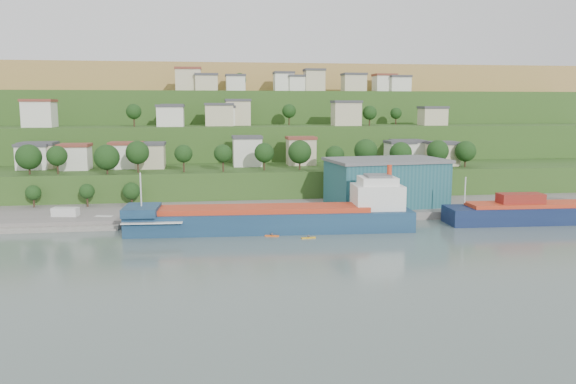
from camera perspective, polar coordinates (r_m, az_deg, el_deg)
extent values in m
plane|color=#4B5C58|center=(124.51, -1.63, -4.75)|extent=(500.00, 500.00, 0.00)
cube|color=slate|center=(154.81, 4.58, -2.11)|extent=(220.00, 26.00, 4.00)
cube|color=slate|center=(151.09, -23.88, -3.11)|extent=(40.00, 18.00, 2.40)
cube|color=#284719|center=(179.22, -3.64, -0.62)|extent=(260.00, 32.00, 20.00)
cube|color=#284719|center=(208.81, -4.28, 0.70)|extent=(280.00, 32.00, 44.00)
cube|color=#284719|center=(238.50, -4.76, 1.69)|extent=(300.00, 32.00, 70.00)
cube|color=olive|center=(311.99, -5.55, 3.32)|extent=(360.00, 120.00, 96.00)
cube|color=silver|center=(187.94, -24.39, 3.19)|extent=(9.09, 7.48, 6.91)
cube|color=#3F3F44|center=(187.66, -24.46, 4.38)|extent=(9.69, 8.08, 0.90)
cube|color=#C3B793|center=(189.90, -23.96, 3.31)|extent=(9.90, 8.35, 7.24)
cube|color=#3F3F44|center=(189.62, -24.04, 4.54)|extent=(10.50, 8.95, 0.90)
cube|color=silver|center=(181.46, -20.80, 3.24)|extent=(8.50, 7.82, 6.97)
cube|color=brown|center=(181.17, -20.87, 4.48)|extent=(9.10, 8.42, 0.90)
cube|color=silver|center=(180.51, -16.06, 3.49)|extent=(9.65, 7.38, 7.27)
cube|color=brown|center=(180.21, -16.11, 4.78)|extent=(10.25, 7.98, 0.90)
cube|color=#C3B793|center=(178.69, -13.80, 3.51)|extent=(8.65, 7.86, 7.16)
cube|color=#3F3F44|center=(178.38, -13.85, 4.80)|extent=(9.25, 8.46, 0.90)
cube|color=silver|center=(180.76, -4.17, 4.05)|extent=(8.93, 8.54, 8.78)
cube|color=#3F3F44|center=(180.44, -4.19, 5.58)|extent=(9.53, 9.14, 0.90)
cube|color=#C3B793|center=(183.76, 1.33, 4.08)|extent=(8.91, 7.42, 8.35)
cube|color=brown|center=(183.45, 1.33, 5.52)|extent=(9.51, 8.02, 0.90)
cube|color=silver|center=(187.33, 11.26, 3.80)|extent=(8.11, 8.25, 7.03)
cube|color=#3F3F44|center=(187.05, 11.30, 5.01)|extent=(8.71, 8.85, 0.90)
cube|color=silver|center=(194.63, 12.00, 3.94)|extent=(9.57, 8.56, 6.95)
cube|color=#3F3F44|center=(194.36, 12.04, 5.09)|extent=(10.17, 9.16, 0.90)
cube|color=#C3B793|center=(188.79, 15.43, 3.66)|extent=(8.71, 8.02, 6.85)
cube|color=#3F3F44|center=(188.52, 15.47, 4.84)|extent=(9.31, 8.62, 0.90)
cube|color=silver|center=(208.93, -23.93, 7.21)|extent=(9.70, 8.76, 8.47)
cube|color=brown|center=(208.92, -24.01, 8.49)|extent=(10.30, 9.36, 0.90)
cube|color=silver|center=(202.04, -11.84, 7.49)|extent=(9.03, 8.75, 6.70)
cube|color=#3F3F44|center=(202.01, -11.87, 8.57)|extent=(9.63, 9.35, 0.90)
cube|color=#C3B793|center=(205.94, -11.61, 7.55)|extent=(7.20, 7.72, 6.96)
cube|color=#3F3F44|center=(205.91, -11.65, 8.64)|extent=(7.80, 8.32, 0.90)
cube|color=#C3B793|center=(205.83, -7.01, 7.70)|extent=(9.92, 8.18, 7.27)
cube|color=#3F3F44|center=(205.81, -7.03, 8.84)|extent=(10.52, 8.78, 0.90)
cube|color=silver|center=(209.83, -6.58, 7.61)|extent=(8.22, 7.99, 6.41)
cube|color=#3F3F44|center=(209.80, -6.60, 8.61)|extent=(8.82, 8.59, 0.90)
cube|color=#C3B793|center=(210.74, -5.11, 7.96)|extent=(8.85, 8.88, 8.76)
cube|color=#3F3F44|center=(210.73, -5.13, 9.27)|extent=(9.45, 9.48, 0.90)
cube|color=#C3B793|center=(207.61, 5.92, 7.86)|extent=(9.77, 7.52, 8.20)
cube|color=#3F3F44|center=(207.60, 5.94, 9.11)|extent=(10.37, 8.12, 0.90)
cube|color=#C3B793|center=(217.21, 14.48, 7.39)|extent=(8.98, 7.49, 6.14)
cube|color=#3F3F44|center=(217.18, 14.52, 8.32)|extent=(9.58, 8.09, 0.90)
cube|color=#C3B793|center=(232.88, -10.09, 11.10)|extent=(9.96, 7.66, 8.54)
cube|color=brown|center=(233.14, -10.12, 12.26)|extent=(10.56, 8.26, 0.90)
cube|color=#C3B793|center=(230.71, -8.27, 10.85)|extent=(8.72, 8.51, 6.03)
cube|color=#3F3F44|center=(230.87, -8.29, 11.71)|extent=(9.32, 9.11, 0.90)
cube|color=silver|center=(241.14, -5.36, 10.85)|extent=(7.86, 7.85, 6.36)
cube|color=#3F3F44|center=(241.30, -5.37, 11.71)|extent=(8.46, 8.45, 0.90)
cube|color=silver|center=(240.33, -0.45, 11.02)|extent=(8.03, 7.61, 7.46)
cube|color=#3F3F44|center=(240.54, -0.45, 12.02)|extent=(8.63, 8.21, 0.90)
cube|color=silver|center=(240.56, 1.11, 10.85)|extent=(9.06, 8.58, 6.08)
cube|color=#3F3F44|center=(240.72, 1.12, 11.68)|extent=(9.66, 9.18, 0.90)
cube|color=#C3B793|center=(240.26, 2.68, 11.15)|extent=(8.12, 7.12, 8.62)
cube|color=#3F3F44|center=(240.51, 2.68, 12.28)|extent=(8.72, 7.72, 0.90)
cube|color=#C3B793|center=(239.63, 6.69, 10.88)|extent=(9.24, 7.63, 6.74)
cube|color=#3F3F44|center=(239.81, 6.71, 11.80)|extent=(9.84, 8.23, 0.90)
cube|color=silver|center=(252.61, 9.74, 10.74)|extent=(8.78, 8.11, 7.06)
cube|color=brown|center=(252.79, 9.77, 11.64)|extent=(9.38, 8.71, 0.90)
cube|color=silver|center=(252.11, 11.19, 10.62)|extent=(8.61, 7.88, 6.30)
cube|color=#3F3F44|center=(252.27, 11.22, 11.44)|extent=(9.21, 8.48, 0.90)
cylinder|color=#382619|center=(173.51, -24.78, 2.12)|extent=(0.50, 0.50, 3.01)
sphere|color=black|center=(173.20, -24.85, 3.25)|extent=(7.07, 7.07, 7.07)
cylinder|color=#382619|center=(171.28, -22.35, 2.30)|extent=(0.50, 0.50, 3.62)
sphere|color=black|center=(170.97, -22.42, 3.42)|extent=(5.69, 5.69, 5.69)
cylinder|color=#382619|center=(166.23, -17.88, 2.22)|extent=(0.50, 0.50, 2.83)
sphere|color=black|center=(165.91, -17.93, 3.38)|extent=(7.14, 7.14, 7.14)
cylinder|color=#382619|center=(167.40, -15.00, 2.59)|extent=(0.50, 0.50, 4.01)
sphere|color=black|center=(167.06, -15.05, 3.90)|extent=(6.71, 6.71, 6.71)
cylinder|color=#382619|center=(165.82, -10.54, 2.68)|extent=(0.50, 0.50, 3.99)
sphere|color=black|center=(165.50, -10.57, 3.86)|extent=(5.22, 5.22, 5.22)
cylinder|color=#382619|center=(165.07, -6.61, 2.73)|extent=(0.50, 0.50, 3.94)
sphere|color=black|center=(164.75, -6.63, 3.92)|extent=(5.30, 5.30, 5.30)
cylinder|color=#382619|center=(167.99, -2.43, 2.84)|extent=(0.50, 0.50, 3.67)
sphere|color=black|center=(167.68, -2.44, 4.01)|extent=(5.88, 5.88, 5.88)
cylinder|color=#382619|center=(169.10, 1.20, 2.85)|extent=(0.50, 0.50, 3.47)
sphere|color=black|center=(168.77, 1.20, 4.09)|extent=(7.06, 7.06, 7.06)
cylinder|color=#382619|center=(169.43, 4.77, 2.74)|extent=(0.50, 0.50, 2.92)
sphere|color=black|center=(169.14, 4.78, 3.76)|extent=(5.69, 5.69, 5.69)
cylinder|color=#382619|center=(173.07, 7.88, 2.94)|extent=(0.50, 0.50, 3.70)
sphere|color=black|center=(172.74, 7.90, 4.19)|extent=(7.07, 7.07, 7.07)
cylinder|color=#382619|center=(175.11, 11.35, 2.80)|extent=(0.50, 0.50, 2.98)
sphere|color=black|center=(174.81, 11.38, 3.90)|extent=(6.79, 6.79, 6.79)
cylinder|color=#382619|center=(180.20, 14.92, 2.92)|extent=(0.50, 0.50, 3.46)
sphere|color=black|center=(179.90, 14.97, 4.05)|extent=(6.75, 6.75, 6.75)
cylinder|color=#382619|center=(185.32, 17.55, 2.92)|extent=(0.50, 0.50, 3.24)
sphere|color=black|center=(185.03, 17.59, 3.97)|extent=(6.51, 6.51, 6.51)
cylinder|color=#382619|center=(241.30, -4.92, 10.52)|extent=(0.50, 0.50, 3.59)
sphere|color=black|center=(241.43, -4.93, 11.31)|extent=(5.53, 5.53, 5.53)
cylinder|color=#382619|center=(223.38, 10.89, 7.15)|extent=(0.50, 0.50, 3.12)
sphere|color=black|center=(223.33, 10.91, 7.86)|extent=(4.40, 4.40, 4.40)
cylinder|color=#382619|center=(201.18, -15.37, 6.94)|extent=(0.50, 0.50, 3.76)
sphere|color=black|center=(201.12, -15.41, 7.88)|extent=(5.20, 5.20, 5.20)
cylinder|color=#382619|center=(212.90, 0.11, 7.33)|extent=(0.50, 0.50, 3.82)
sphere|color=black|center=(212.85, 0.11, 8.23)|extent=(5.23, 5.23, 5.23)
cylinder|color=#382619|center=(207.83, 8.28, 7.14)|extent=(0.50, 0.50, 3.27)
sphere|color=black|center=(207.78, 8.30, 7.98)|extent=(5.17, 5.17, 5.17)
cube|color=#132B48|center=(131.82, -1.74, -3.36)|extent=(66.90, 13.78, 6.65)
cube|color=#BC3419|center=(130.88, -2.58, -1.71)|extent=(49.74, 11.02, 1.14)
cube|color=#132B48|center=(131.14, -14.65, -1.80)|extent=(8.11, 10.81, 1.90)
cube|color=silver|center=(135.85, 9.05, -0.46)|extent=(11.86, 10.06, 5.70)
cube|color=silver|center=(135.30, 9.09, 1.13)|extent=(8.92, 8.02, 1.90)
cube|color=#595B5E|center=(135.15, 9.10, 1.65)|extent=(5.98, 5.98, 0.57)
cylinder|color=#BC3419|center=(135.88, 10.27, 2.14)|extent=(1.20, 1.20, 2.85)
cylinder|color=silver|center=(130.39, -14.73, 0.25)|extent=(0.36, 0.36, 7.60)
cube|color=silver|center=(131.23, -13.38, -2.68)|extent=(13.81, 11.38, 0.24)
cube|color=#0D163B|center=(156.69, 25.34, -2.35)|extent=(55.46, 11.49, 6.06)
cube|color=#BC3419|center=(155.11, 24.86, -1.12)|extent=(40.70, 9.22, 0.92)
cylinder|color=silver|center=(143.75, 17.55, 0.20)|extent=(0.31, 0.31, 6.43)
cube|color=maroon|center=(151.00, 22.55, -0.59)|extent=(11.21, 5.05, 2.39)
cube|color=#1D4F57|center=(156.49, 9.90, 0.87)|extent=(31.96, 21.49, 12.00)
cube|color=#595B5E|center=(155.76, 9.96, 3.20)|extent=(33.07, 22.61, 0.80)
cube|color=silver|center=(149.77, -21.67, -2.03)|extent=(6.66, 3.73, 2.93)
cube|color=silver|center=(146.44, -18.20, -2.50)|extent=(4.57, 2.62, 0.86)
cube|color=#F65D15|center=(126.63, -1.64, -4.47)|extent=(3.24, 1.41, 0.24)
sphere|color=#3F3F44|center=(126.54, -1.64, -4.29)|extent=(0.56, 0.56, 0.56)
cube|color=gold|center=(124.77, 2.09, -4.67)|extent=(3.29, 0.90, 0.24)
sphere|color=#3F3F44|center=(124.68, 2.09, -4.48)|extent=(0.57, 0.57, 0.57)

